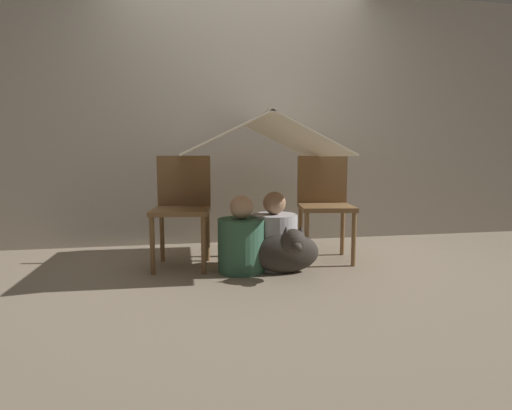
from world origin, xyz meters
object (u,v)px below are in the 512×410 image
Objects in this scene: chair_left at (182,204)px; person_front at (242,242)px; chair_right at (325,201)px; person_second at (274,237)px; dog at (287,251)px.

person_front is (0.43, -0.27, -0.26)m from chair_left.
person_second is at bearing -148.00° from chair_right.
dog is at bearing -22.94° from person_front.
chair_right reaches higher than person_front.
person_front is at bearing -150.95° from chair_right.
person_front is at bearing -165.92° from person_second.
chair_right is 1.74× the size of dog.
person_front is (-0.74, -0.27, -0.26)m from chair_right.
dog is (0.05, -0.20, -0.06)m from person_second.
chair_right is 0.66m from dog.
dog is (-0.42, -0.40, -0.32)m from chair_right.
person_second is at bearing -7.95° from chair_left.
chair_left is 0.90m from dog.
chair_left is at bearing -170.65° from chair_right.
person_front is at bearing -23.65° from chair_left.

